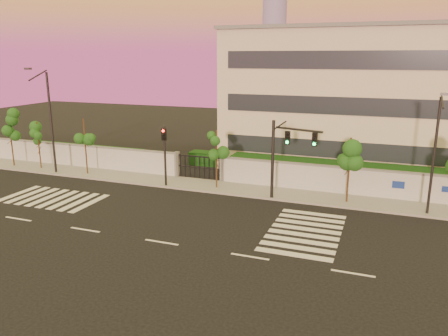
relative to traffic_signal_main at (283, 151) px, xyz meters
The scene contains 15 objects.
ground 10.83m from the traffic_signal_main, 115.72° to the right, with size 120.00×120.00×0.00m, color black.
sidewalk 5.78m from the traffic_signal_main, 163.92° to the left, with size 60.00×3.00×0.15m, color gray.
perimeter_wall 5.71m from the traffic_signal_main, 147.34° to the left, with size 60.00×0.36×2.20m.
hedge_row 6.97m from the traffic_signal_main, 120.70° to the left, with size 41.00×4.25×1.80m.
institutional_building 13.81m from the traffic_signal_main, 70.35° to the left, with size 24.40×12.40×12.25m.
road_markings 8.86m from the traffic_signal_main, 137.79° to the right, with size 57.00×7.62×0.02m.
street_tree_a 25.02m from the traffic_signal_main, behind, with size 1.45×1.15×5.13m.
street_tree_b 22.02m from the traffic_signal_main, behind, with size 1.41×1.13×4.27m.
street_tree_c 16.99m from the traffic_signal_main, behind, with size 1.45×1.15×4.80m.
street_tree_d 5.29m from the traffic_signal_main, 169.84° to the left, with size 1.34×1.06×4.51m.
street_tree_e 4.45m from the traffic_signal_main, 12.25° to the left, with size 1.59×1.26×4.57m.
traffic_signal_main is the anchor object (origin of this frame).
traffic_signal_secondary 9.10m from the traffic_signal_main, behind, with size 0.37×0.35×4.75m.
streetlight_west 19.83m from the traffic_signal_main, behind, with size 0.53×2.15×8.93m.
streetlight_east 9.34m from the traffic_signal_main, ahead, with size 0.47×1.88×7.81m.
Camera 1 is at (10.82, -19.31, 9.77)m, focal length 35.00 mm.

